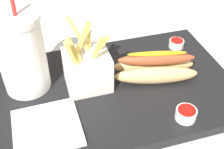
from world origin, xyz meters
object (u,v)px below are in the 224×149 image
hot_dog_1 (155,68)px  ketchup_cup_2 (176,43)px  soda_cup (21,53)px  ketchup_cup_1 (186,114)px  fries_basket (87,69)px  napkin_stack (47,128)px

hot_dog_1 → ketchup_cup_2: (0.09, 0.09, -0.02)m
soda_cup → ketchup_cup_1: size_ratio=6.32×
ketchup_cup_1 → ketchup_cup_2: 0.22m
fries_basket → ketchup_cup_2: fries_basket is taller
fries_basket → napkin_stack: 0.13m
fries_basket → napkin_stack: bearing=-135.6°
fries_basket → ketchup_cup_1: bearing=-43.1°
soda_cup → hot_dog_1: 0.26m
ketchup_cup_1 → napkin_stack: 0.24m
hot_dog_1 → fries_basket: bearing=172.8°
hot_dog_1 → napkin_stack: (-0.23, -0.07, -0.02)m
fries_basket → napkin_stack: (-0.09, -0.09, -0.04)m
fries_basket → napkin_stack: fries_basket is taller
soda_cup → hot_dog_1: size_ratio=1.34×
soda_cup → fries_basket: 0.12m
fries_basket → hot_dog_1: 0.14m
hot_dog_1 → napkin_stack: bearing=-162.0°
ketchup_cup_2 → fries_basket: bearing=-162.8°
fries_basket → ketchup_cup_2: size_ratio=4.16×
soda_cup → napkin_stack: bearing=-80.1°
soda_cup → ketchup_cup_1: soda_cup is taller
soda_cup → napkin_stack: size_ratio=2.07×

